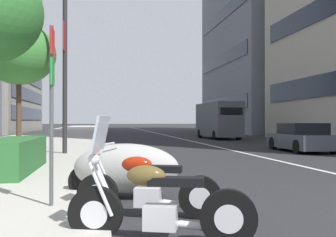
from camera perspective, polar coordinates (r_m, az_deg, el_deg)
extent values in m
cube|color=#B2ADA3|center=(34.43, -15.84, -2.58)|extent=(160.00, 8.18, 0.15)
cube|color=silver|center=(39.68, -0.21, -2.40)|extent=(110.00, 0.16, 0.01)
cylinder|color=black|center=(4.98, -10.18, -13.05)|extent=(0.31, 0.66, 0.65)
cylinder|color=silver|center=(4.98, -10.18, -13.05)|extent=(0.22, 0.35, 0.33)
cylinder|color=black|center=(4.75, 8.53, -13.68)|extent=(0.31, 0.66, 0.65)
cylinder|color=silver|center=(4.75, 8.53, -13.68)|extent=(0.22, 0.35, 0.33)
cube|color=silver|center=(4.81, -1.06, -13.72)|extent=(0.36, 0.44, 0.28)
cube|color=black|center=(4.71, 1.13, -8.85)|extent=(0.40, 0.68, 0.10)
ellipsoid|color=brown|center=(4.75, -3.10, -8.04)|extent=(0.36, 0.51, 0.24)
cylinder|color=silver|center=(4.83, -9.52, -9.75)|extent=(0.13, 0.32, 0.64)
cylinder|color=silver|center=(4.97, -9.03, -9.49)|extent=(0.13, 0.32, 0.64)
cylinder|color=silver|center=(4.83, -8.35, -4.34)|extent=(0.58, 0.21, 0.04)
sphere|color=silver|center=(4.89, -10.39, -5.69)|extent=(0.14, 0.14, 0.14)
cube|color=#B2BCC6|center=(4.84, -9.49, -2.19)|extent=(0.46, 0.24, 0.44)
cylinder|color=silver|center=(4.94, 2.52, -14.73)|extent=(0.29, 0.68, 0.16)
cylinder|color=black|center=(6.30, -9.87, -10.47)|extent=(0.30, 0.63, 0.63)
cylinder|color=silver|center=(6.30, -9.87, -10.47)|extent=(0.22, 0.34, 0.31)
cylinder|color=black|center=(6.00, 4.56, -10.98)|extent=(0.30, 0.63, 0.63)
cylinder|color=silver|center=(6.00, 4.56, -10.98)|extent=(0.22, 0.34, 0.31)
cube|color=silver|center=(6.11, -2.84, -10.95)|extent=(0.36, 0.44, 0.28)
cube|color=black|center=(6.01, -1.14, -7.11)|extent=(0.40, 0.68, 0.10)
ellipsoid|color=#991E0A|center=(6.07, -4.42, -6.47)|extent=(0.37, 0.51, 0.24)
cylinder|color=silver|center=(6.16, -9.36, -7.82)|extent=(0.14, 0.32, 0.64)
cylinder|color=silver|center=(6.30, -8.96, -7.66)|extent=(0.14, 0.32, 0.64)
cylinder|color=silver|center=(6.16, -8.45, -3.58)|extent=(0.58, 0.22, 0.04)
sphere|color=silver|center=(6.23, -10.04, -4.65)|extent=(0.14, 0.14, 0.14)
cube|color=#B2BCC6|center=(6.19, -9.33, -1.90)|extent=(0.46, 0.25, 0.44)
cylinder|color=silver|center=(6.22, 0.01, -11.79)|extent=(0.29, 0.68, 0.16)
ellipsoid|color=#9E9E99|center=(7.51, -5.91, -6.98)|extent=(1.28, 2.10, 0.91)
cylinder|color=black|center=(7.74, -11.67, -8.67)|extent=(0.26, 0.61, 0.60)
cube|color=#4C515B|center=(19.92, 18.26, -3.04)|extent=(4.23, 1.93, 0.66)
cube|color=black|center=(19.81, 18.38, -1.36)|extent=(2.12, 1.73, 0.51)
cylinder|color=black|center=(20.86, 14.58, -3.39)|extent=(0.63, 0.24, 0.62)
cylinder|color=black|center=(21.53, 18.65, -3.29)|extent=(0.63, 0.24, 0.62)
cylinder|color=black|center=(18.34, 17.81, -3.81)|extent=(0.63, 0.24, 0.62)
cylinder|color=black|center=(19.09, 22.29, -3.66)|extent=(0.63, 0.24, 0.62)
cube|color=#4C5156|center=(32.71, 7.08, -0.13)|extent=(6.24, 2.25, 2.65)
cube|color=black|center=(29.82, 8.91, 1.02)|extent=(0.10, 1.72, 0.56)
cylinder|color=black|center=(34.47, 4.53, -2.11)|extent=(0.73, 0.28, 0.72)
cylinder|color=black|center=(35.01, 7.45, -2.08)|extent=(0.73, 0.28, 0.72)
cylinder|color=black|center=(30.45, 6.65, -2.34)|extent=(0.73, 0.28, 0.72)
cylinder|color=black|center=(31.06, 9.91, -2.30)|extent=(0.73, 0.28, 0.72)
cylinder|color=#47494C|center=(6.32, -16.09, 0.42)|extent=(0.06, 0.06, 2.71)
cube|color=red|center=(6.43, -15.94, 10.31)|extent=(0.32, 0.02, 0.40)
cube|color=#1E8C33|center=(6.36, -15.94, 6.32)|extent=(0.32, 0.02, 0.40)
cylinder|color=#232326|center=(16.74, -14.31, 10.57)|extent=(0.18, 0.18, 8.88)
cube|color=#B21E23|center=(16.42, -14.42, 11.15)|extent=(0.56, 0.03, 1.10)
cube|color=#B21E23|center=(17.10, -14.20, 10.69)|extent=(0.56, 0.03, 1.10)
cube|color=#28602D|center=(10.94, -21.03, -4.84)|extent=(4.06, 1.10, 0.82)
cylinder|color=#473323|center=(18.65, -20.27, 0.38)|extent=(0.22, 0.22, 3.00)
ellipsoid|color=#387A33|center=(18.88, -20.26, 8.55)|extent=(3.15, 3.15, 2.68)
cube|color=#232D3D|center=(49.41, 7.56, 2.06)|extent=(17.73, 0.08, 1.50)
cube|color=#232D3D|center=(49.93, 7.56, 8.24)|extent=(17.73, 0.08, 1.50)
cube|color=#232D3D|center=(51.01, 7.55, 14.21)|extent=(17.73, 0.08, 1.50)
cube|color=#232D3D|center=(53.29, -18.94, 0.65)|extent=(20.18, 0.08, 1.50)
cube|color=#232D3D|center=(53.38, -18.93, 3.09)|extent=(20.18, 0.08, 1.50)
cube|color=#232D3D|center=(53.56, -18.93, 5.52)|extent=(20.18, 0.08, 1.50)
cube|color=#232D3D|center=(53.84, -18.92, 7.94)|extent=(20.18, 0.08, 1.50)
cube|color=#232D3D|center=(54.22, -18.92, 10.32)|extent=(20.18, 0.08, 1.50)
cube|color=#232D3D|center=(54.69, -18.91, 12.66)|extent=(20.18, 0.08, 1.50)
cube|color=#232D3D|center=(55.24, -18.91, 14.96)|extent=(20.18, 0.08, 1.50)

